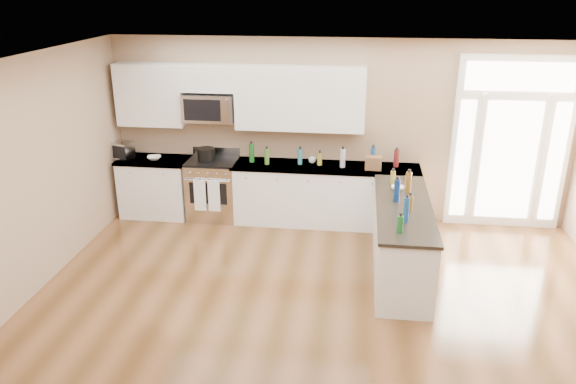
{
  "coord_description": "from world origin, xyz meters",
  "views": [
    {
      "loc": [
        0.32,
        -4.4,
        3.59
      ],
      "look_at": [
        -0.51,
        2.0,
        1.13
      ],
      "focal_mm": 35.0,
      "sensor_mm": 36.0,
      "label": 1
    }
  ],
  "objects_px": {
    "peninsula_cabinet": "(401,241)",
    "toaster_oven": "(122,150)",
    "stockpot": "(206,154)",
    "kitchen_range": "(213,189)"
  },
  "relations": [
    {
      "from": "stockpot",
      "to": "kitchen_range",
      "type": "bearing_deg",
      "value": 5.38
    },
    {
      "from": "kitchen_range",
      "to": "peninsula_cabinet",
      "type": "bearing_deg",
      "value": -26.97
    },
    {
      "from": "kitchen_range",
      "to": "stockpot",
      "type": "height_order",
      "value": "stockpot"
    },
    {
      "from": "peninsula_cabinet",
      "to": "stockpot",
      "type": "xyz_separation_m",
      "value": [
        -2.93,
        1.44,
        0.62
      ]
    },
    {
      "from": "peninsula_cabinet",
      "to": "kitchen_range",
      "type": "xyz_separation_m",
      "value": [
        -2.85,
        1.45,
        0.04
      ]
    },
    {
      "from": "kitchen_range",
      "to": "stockpot",
      "type": "xyz_separation_m",
      "value": [
        -0.09,
        -0.01,
        0.58
      ]
    },
    {
      "from": "toaster_oven",
      "to": "peninsula_cabinet",
      "type": "bearing_deg",
      "value": -0.84
    },
    {
      "from": "peninsula_cabinet",
      "to": "toaster_oven",
      "type": "xyz_separation_m",
      "value": [
        -4.28,
        1.41,
        0.64
      ]
    },
    {
      "from": "peninsula_cabinet",
      "to": "toaster_oven",
      "type": "relative_size",
      "value": 7.5
    },
    {
      "from": "peninsula_cabinet",
      "to": "stockpot",
      "type": "relative_size",
      "value": 8.41
    }
  ]
}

